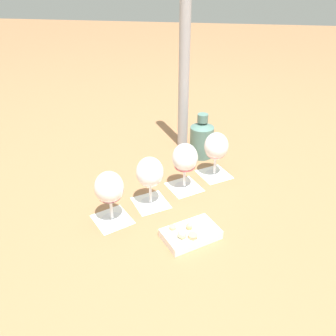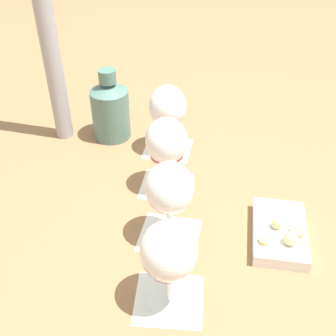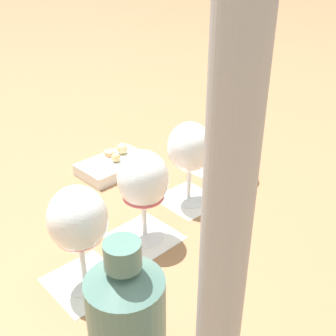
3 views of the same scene
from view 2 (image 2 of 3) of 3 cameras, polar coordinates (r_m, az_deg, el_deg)
ground_plane at (r=0.92m, az=0.05°, el=-5.57°), size 8.00×8.00×0.00m
tasting_card_0 at (r=1.10m, az=-0.03°, el=2.67°), size 0.16×0.16×0.00m
tasting_card_1 at (r=0.98m, az=-0.18°, el=-2.41°), size 0.16×0.16×0.00m
tasting_card_2 at (r=0.87m, az=0.18°, el=-9.09°), size 0.16×0.16×0.00m
tasting_card_3 at (r=0.77m, az=0.09°, el=-17.39°), size 0.16×0.16×0.00m
wine_glass_0 at (r=1.04m, az=-0.04°, el=7.98°), size 0.09×0.09×0.18m
wine_glass_1 at (r=0.91m, az=-0.20°, el=3.30°), size 0.09×0.09×0.18m
wine_glass_2 at (r=0.79m, az=0.19°, el=-3.20°), size 0.09×0.09×0.18m
wine_glass_3 at (r=0.68m, az=0.10°, el=-11.67°), size 0.09×0.09×0.18m
ceramic_vase at (r=1.13m, az=-7.82°, el=7.97°), size 0.10×0.10×0.19m
snack_dish at (r=0.88m, az=14.91°, el=-8.46°), size 0.20×0.18×0.06m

